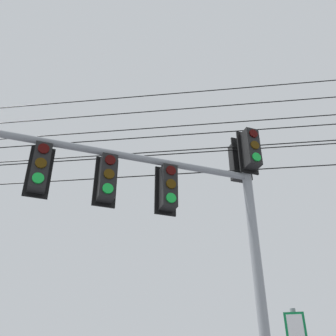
{
  "coord_description": "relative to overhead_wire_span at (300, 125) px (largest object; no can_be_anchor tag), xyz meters",
  "views": [
    {
      "loc": [
        -7.95,
        -2.4,
        2.14
      ],
      "look_at": [
        -1.8,
        0.53,
        5.99
      ],
      "focal_mm": 41.31,
      "sensor_mm": 36.0,
      "label": 1
    }
  ],
  "objects": [
    {
      "name": "overhead_wire_span",
      "position": [
        0.0,
        0.0,
        0.0
      ],
      "size": [
        9.11,
        28.07,
        2.53
      ],
      "color": "black"
    },
    {
      "name": "signal_mast_assembly",
      "position": [
        -1.39,
        2.27,
        -2.15
      ],
      "size": [
        4.46,
        4.49,
        7.17
      ],
      "color": "gray",
      "rests_on": "ground"
    }
  ]
}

